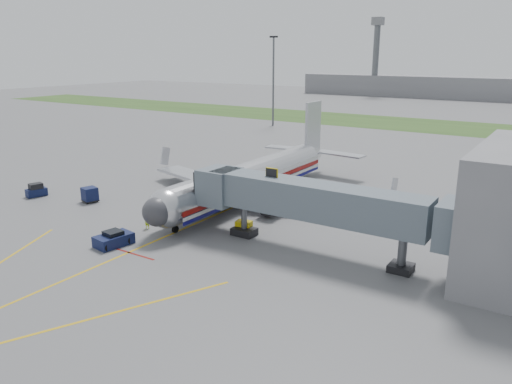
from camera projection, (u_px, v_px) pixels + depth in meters
The scene contains 16 objects.
ground at pixel (161, 239), 46.44m from camera, with size 400.00×400.00×0.00m, color #565659.
grass_strip at pixel (423, 125), 119.17m from camera, with size 300.00×25.00×0.01m, color #2D4C1E.
apron_markings at pixel (97, 266), 40.46m from camera, with size 21.52×50.00×0.01m.
airliner at pixel (251, 178), 58.05m from camera, with size 32.10×35.67×10.25m.
jet_bridge at pixel (310, 201), 42.54m from camera, with size 25.30×4.00×6.90m.
light_mast_left at pixel (273, 79), 115.82m from camera, with size 2.00×0.44×20.40m.
distant_terminal at pixel (455, 88), 187.98m from camera, with size 120.00×14.00×8.00m, color slate.
control_tower at pixel (376, 51), 196.06m from camera, with size 4.00×4.00×30.00m.
pushback_tug at pixel (114, 239), 44.71m from camera, with size 2.46×3.51×1.35m.
baggage_tug at pixel (36, 191), 59.91m from camera, with size 1.71×2.51×1.61m.
baggage_cart_a at pixel (90, 195), 57.67m from camera, with size 1.96×1.96×1.71m.
baggage_cart_b at pixel (183, 203), 54.94m from camera, with size 1.66×1.66×1.48m.
baggage_cart_c at pixel (206, 198), 56.29m from camera, with size 1.90×1.90×1.63m.
belt_loader at pixel (209, 202), 55.95m from camera, with size 2.67×4.82×2.28m.
ground_power_cart at pixel (244, 227), 47.78m from camera, with size 1.62×1.21×1.18m.
ramp_worker at pixel (147, 221), 48.87m from camera, with size 0.54×0.35×1.48m, color #B8E01A.
Camera 1 is at (31.13, -31.72, 16.69)m, focal length 35.00 mm.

